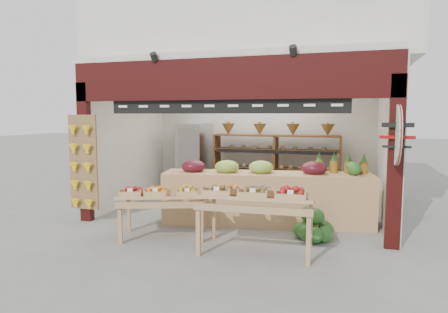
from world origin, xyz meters
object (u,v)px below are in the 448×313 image
refrigerator (194,160)px  mid_counter (266,196)px  display_table_right (257,196)px  back_shelving (276,155)px  cardboard_stack (207,195)px  watermelon_pile (313,227)px  display_table_left (157,195)px

refrigerator → mid_counter: refrigerator is taller
refrigerator → display_table_right: bearing=-47.9°
display_table_right → mid_counter: bearing=96.3°
back_shelving → cardboard_stack: (-1.39, -0.91, -0.87)m
back_shelving → display_table_right: (0.34, -3.57, -0.27)m
refrigerator → mid_counter: (2.26, -2.09, -0.38)m
back_shelving → mid_counter: bearing=-85.1°
refrigerator → cardboard_stack: (0.70, -0.98, -0.67)m
back_shelving → refrigerator: back_shelving is taller
display_table_right → cardboard_stack: bearing=123.2°
mid_counter → watermelon_pile: size_ratio=5.83×
mid_counter → display_table_right: 1.58m
mid_counter → display_table_left: bearing=-139.9°
back_shelving → refrigerator: size_ratio=1.64×
cardboard_stack → mid_counter: bearing=-35.3°
back_shelving → display_table_right: 3.59m
mid_counter → watermelon_pile: mid_counter is taller
mid_counter → display_table_right: size_ratio=2.28×
mid_counter → display_table_right: bearing=-83.7°
refrigerator → watermelon_pile: (3.20, -2.79, -0.71)m
cardboard_stack → mid_counter: (1.57, -1.11, 0.29)m
back_shelving → display_table_left: bearing=-112.7°
display_table_left → watermelon_pile: (2.52, 0.63, -0.51)m
cardboard_stack → display_table_right: size_ratio=0.57×
back_shelving → watermelon_pile: bearing=-67.8°
mid_counter → watermelon_pile: 1.22m
display_table_right → display_table_left: bearing=173.1°
display_table_left → watermelon_pile: display_table_left is taller
refrigerator → display_table_left: bearing=-70.4°
cardboard_stack → display_table_left: size_ratio=0.62×
refrigerator → back_shelving: bearing=6.5°
mid_counter → watermelon_pile: (0.94, -0.70, -0.33)m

